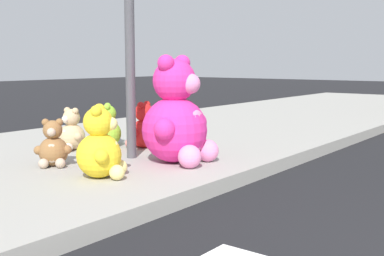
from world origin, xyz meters
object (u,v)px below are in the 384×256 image
(sign_pole, at_px, (129,7))
(plush_yellow, at_px, (101,149))
(plush_tan, at_px, (71,133))
(plush_lime, at_px, (106,129))
(plush_pink_large, at_px, (177,120))
(plush_brown, at_px, (53,147))
(plush_red, at_px, (143,129))

(sign_pole, distance_m, plush_yellow, 1.73)
(plush_tan, bearing_deg, plush_lime, -21.46)
(plush_yellow, bearing_deg, sign_pole, 27.75)
(sign_pole, height_order, plush_pink_large, sign_pole)
(plush_pink_large, distance_m, plush_tan, 1.58)
(plush_yellow, distance_m, plush_brown, 0.79)
(plush_pink_large, height_order, plush_lime, plush_pink_large)
(plush_lime, bearing_deg, plush_red, -60.57)
(plush_tan, bearing_deg, plush_red, -41.40)
(plush_pink_large, xyz_separation_m, plush_red, (0.45, 0.95, -0.23))
(plush_pink_large, xyz_separation_m, plush_brown, (-0.95, 0.92, -0.27))
(plush_tan, bearing_deg, plush_yellow, -118.50)
(plush_yellow, height_order, plush_brown, plush_yellow)
(plush_pink_large, height_order, plush_yellow, plush_pink_large)
(plush_yellow, bearing_deg, plush_brown, 87.27)
(sign_pole, height_order, plush_lime, sign_pole)
(plush_pink_large, bearing_deg, plush_tan, 98.14)
(plush_pink_large, height_order, plush_red, plush_pink_large)
(plush_yellow, height_order, plush_lime, plush_yellow)
(plush_pink_large, xyz_separation_m, plush_tan, (-0.22, 1.54, -0.25))
(plush_yellow, distance_m, plush_lime, 1.73)
(plush_red, bearing_deg, sign_pole, -147.69)
(sign_pole, bearing_deg, plush_yellow, -152.25)
(sign_pole, bearing_deg, plush_brown, 158.29)
(plush_yellow, bearing_deg, plush_pink_large, -7.30)
(plush_tan, distance_m, plush_lime, 0.47)
(plush_brown, bearing_deg, plush_tan, 40.56)
(sign_pole, height_order, plush_brown, sign_pole)
(plush_red, xyz_separation_m, plush_tan, (-0.67, 0.59, -0.03))
(plush_pink_large, distance_m, plush_lime, 1.41)
(plush_brown, distance_m, plush_lime, 1.25)
(plush_yellow, relative_size, plush_lime, 1.23)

